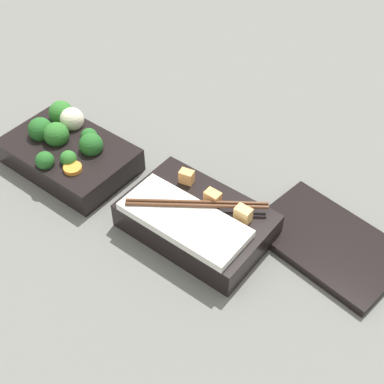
% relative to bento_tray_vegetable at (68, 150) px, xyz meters
% --- Properties ---
extents(ground_plane, '(3.00, 3.00, 0.00)m').
position_rel_bento_tray_vegetable_xyz_m(ground_plane, '(0.14, -0.00, -0.03)').
color(ground_plane, slate).
extents(bento_tray_vegetable, '(0.21, 0.13, 0.07)m').
position_rel_bento_tray_vegetable_xyz_m(bento_tray_vegetable, '(0.00, 0.00, 0.00)').
color(bento_tray_vegetable, black).
rests_on(bento_tray_vegetable, ground_plane).
extents(bento_tray_rice, '(0.21, 0.13, 0.06)m').
position_rel_bento_tray_vegetable_xyz_m(bento_tray_rice, '(0.26, 0.01, -0.00)').
color(bento_tray_rice, black).
rests_on(bento_tray_rice, ground_plane).
extents(bento_lid, '(0.22, 0.16, 0.01)m').
position_rel_bento_tray_vegetable_xyz_m(bento_lid, '(0.42, 0.10, -0.02)').
color(bento_lid, black).
rests_on(bento_lid, ground_plane).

